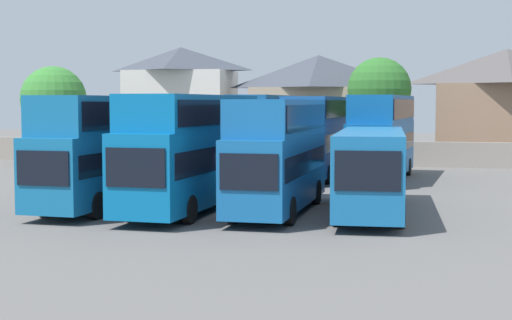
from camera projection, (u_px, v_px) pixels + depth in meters
name	position (u px, v px, depth m)	size (l,w,h in m)	color
ground	(307.00, 173.00, 50.34)	(140.00, 140.00, 0.00)	#605E5B
depot_boundary_wall	(322.00, 153.00, 56.85)	(56.00, 0.50, 1.80)	gray
bus_1	(107.00, 145.00, 33.75)	(2.98, 10.52, 4.88)	#15659A
bus_2	(193.00, 145.00, 33.02)	(3.10, 11.80, 4.92)	#0A65A4
bus_3	(279.00, 149.00, 32.15)	(2.60, 10.15, 4.72)	#155EA0
bus_4	(371.00, 167.00, 31.84)	(3.17, 11.29, 3.44)	#1765A2
bus_5	(219.00, 133.00, 48.45)	(2.57, 11.02, 4.78)	#165B9B
bus_6	(263.00, 131.00, 47.48)	(2.54, 10.11, 5.04)	#195C9B
bus_7	(318.00, 132.00, 46.79)	(2.98, 10.53, 4.95)	#1D59A7
bus_8	(383.00, 133.00, 45.63)	(3.37, 11.32, 5.01)	#105AA3
house_terrace_left	(181.00, 100.00, 67.27)	(9.17, 6.33, 9.38)	silver
house_terrace_centre	(318.00, 105.00, 64.51)	(10.92, 7.36, 8.53)	tan
house_terrace_right	(506.00, 104.00, 60.89)	(11.28, 6.83, 8.80)	#9E7A60
tree_left_of_lot	(379.00, 90.00, 58.05)	(4.79, 4.79, 7.99)	brown
tree_behind_wall	(54.00, 99.00, 58.09)	(4.92, 4.92, 7.33)	brown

